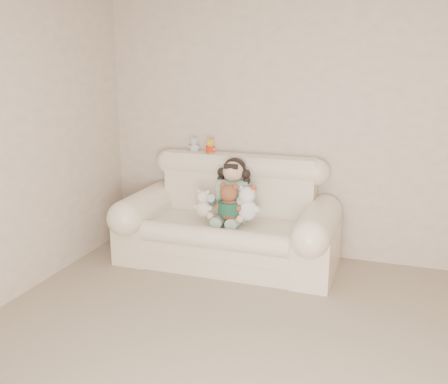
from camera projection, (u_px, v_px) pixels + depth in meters
wall_back at (322, 129)px, 5.00m from camera, size 4.50×0.00×4.50m
sofa at (227, 213)px, 5.00m from camera, size 2.10×0.95×1.03m
seated_child at (233, 189)px, 5.00m from camera, size 0.40×0.48×0.63m
brown_teddy at (229, 198)px, 4.80m from camera, size 0.30×0.25×0.41m
white_cat at (247, 200)px, 4.78m from camera, size 0.28×0.23×0.39m
cream_teddy at (203, 201)px, 4.90m from camera, size 0.21×0.17×0.31m
yellow_mini_bear at (210, 145)px, 5.28m from camera, size 0.15×0.13×0.19m
grey_mini_plush at (194, 144)px, 5.36m from camera, size 0.15×0.13×0.20m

